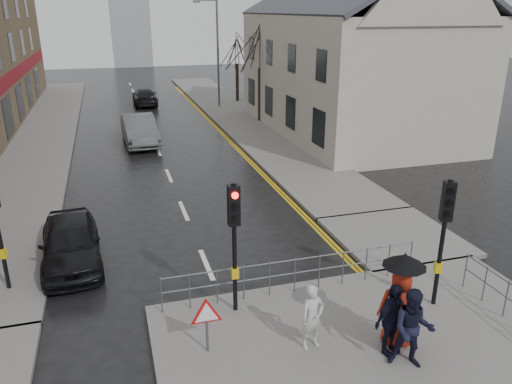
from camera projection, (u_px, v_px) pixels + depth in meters
ground at (230, 320)px, 12.51m from camera, size 120.00×120.00×0.00m
left_pavement at (43, 131)px, 31.44m from camera, size 4.00×44.00×0.14m
right_pavement at (235, 114)px, 36.72m from camera, size 4.00×40.00×0.14m
pavement_bridge_right at (395, 236)px, 16.93m from camera, size 4.00×4.20×0.14m
building_right_cream at (350, 54)px, 30.27m from camera, size 9.00×16.40×10.10m
traffic_signal_near_left at (234, 226)px, 11.90m from camera, size 0.28×0.27×3.40m
traffic_signal_near_right at (445, 222)px, 12.15m from camera, size 0.34×0.33×3.40m
guard_railing_front at (295, 267)px, 13.28m from camera, size 7.14×0.04×1.00m
warning_sign at (206, 316)px, 10.86m from camera, size 0.80×0.07×1.35m
street_lamp at (215, 46)px, 37.63m from camera, size 1.83×0.25×8.00m
tree_near at (260, 45)px, 32.54m from camera, size 2.40×2.40×6.58m
tree_far at (237, 47)px, 40.11m from camera, size 2.40×2.40×5.64m
pedestrian_a at (312, 317)px, 11.05m from camera, size 0.62×0.47×1.54m
pedestrian_b at (413, 329)px, 10.41m from camera, size 1.11×1.03×1.82m
pedestrian_with_umbrella at (400, 298)px, 11.01m from camera, size 1.12×0.97×2.27m
pedestrian_d at (392, 320)px, 10.82m from camera, size 1.08×0.73×1.71m
car_parked at (70, 242)px, 15.02m from camera, size 1.96×4.33×1.44m
car_mid at (140, 130)px, 28.52m from camera, size 1.96×5.08×1.65m
car_far at (145, 97)px, 40.20m from camera, size 1.90×4.55×1.31m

